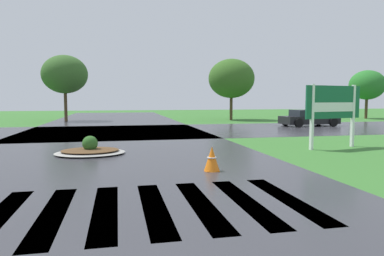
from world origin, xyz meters
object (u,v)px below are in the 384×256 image
estate_billboard (333,105)px  car_dark_suv (308,118)px  median_island (90,150)px  traffic_cone (212,159)px

estate_billboard → car_dark_suv: (5.29, 10.92, -1.20)m
estate_billboard → median_island: (-9.66, 0.40, -1.63)m
estate_billboard → traffic_cone: bearing=16.6°
car_dark_suv → traffic_cone: car_dark_suv is taller
median_island → car_dark_suv: size_ratio=0.59×
estate_billboard → traffic_cone: estate_billboard is taller
car_dark_suv → estate_billboard: bearing=-118.8°
estate_billboard → car_dark_suv: size_ratio=0.66×
median_island → car_dark_suv: bearing=35.1°
estate_billboard → median_island: size_ratio=1.12×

